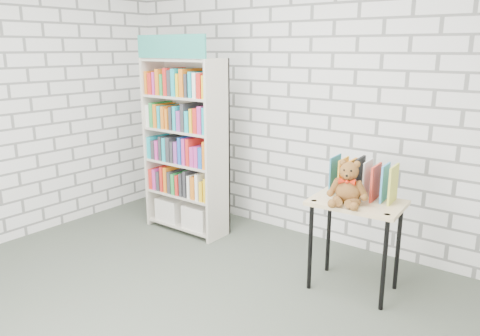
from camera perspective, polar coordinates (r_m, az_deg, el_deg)
The scene contains 6 objects.
ground at distance 3.56m, azimuth -9.26°, elevation -17.64°, with size 4.50×4.50×0.00m, color #444B40.
room_shell at distance 3.02m, azimuth -10.65°, elevation 12.43°, with size 4.52×4.02×2.81m.
bookshelf at distance 4.81m, azimuth -6.64°, elevation 2.78°, with size 0.89×0.35×2.00m.
display_table at distance 3.73m, azimuth 13.99°, elevation -5.42°, with size 0.72×0.53×0.74m.
table_books at distance 3.76m, azimuth 14.78°, elevation -1.38°, with size 0.49×0.25×0.29m.
teddy_bear at distance 3.58m, azimuth 13.01°, elevation -2.24°, with size 0.30×0.29×0.33m.
Camera 1 is at (2.24, -2.03, 1.88)m, focal length 35.00 mm.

